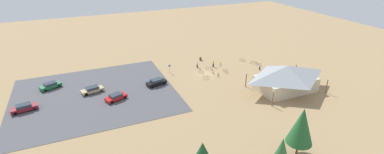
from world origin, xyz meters
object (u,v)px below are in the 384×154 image
bike_pavilion (286,77)px  car_black_inner_stall (156,82)px  bicycle_green_trailside (220,64)px  visitor_by_pavilion (197,64)px  visitor_near_lot (213,63)px  bicycle_blue_lone_west (226,71)px  bicycle_white_edge_south (209,68)px  bicycle_orange_lone_east (242,60)px  pine_far_west (301,126)px  bicycle_purple_back_row (259,65)px  car_maroon_by_curb (24,108)px  bicycle_yellow_yard_front (213,72)px  visitor_at_bikes (260,66)px  trash_bin (201,59)px  bicycle_black_yard_left (218,75)px  bicycle_silver_near_sign (201,72)px  bicycle_teal_by_bin (206,78)px  car_green_second_row (51,86)px  pine_mideast (281,153)px  car_tan_end_stall (92,90)px  car_red_near_entry (116,97)px  lot_sign (170,68)px  bicycle_red_yard_right (254,63)px

bike_pavilion → car_black_inner_stall: 28.13m
bicycle_green_trailside → car_black_inner_stall: size_ratio=0.29×
visitor_by_pavilion → visitor_near_lot: bearing=164.2°
bicycle_blue_lone_west → bicycle_green_trailside: bearing=-102.6°
bicycle_white_edge_south → bicycle_orange_lone_east: size_ratio=1.23×
bike_pavilion → pine_far_west: (12.43, 17.46, 1.84)m
bicycle_purple_back_row → car_maroon_by_curb: bearing=1.4°
bicycle_yellow_yard_front → visitor_at_bikes: bearing=166.9°
trash_bin → car_maroon_by_curb: size_ratio=0.19×
bicycle_black_yard_left → car_black_inner_stall: 14.94m
bicycle_silver_near_sign → bicycle_orange_lone_east: (-13.70, -3.29, -0.04)m
bicycle_teal_by_bin → visitor_by_pavilion: (-0.99, -7.16, 0.55)m
bicycle_orange_lone_east → car_green_second_row: (47.22, -2.38, 0.39)m
bicycle_blue_lone_west → car_maroon_by_curb: size_ratio=0.33×
visitor_by_pavilion → bicycle_blue_lone_west: bearing=132.0°
visitor_by_pavilion → bicycle_silver_near_sign: bearing=80.5°
bicycle_black_yard_left → bicycle_silver_near_sign: bearing=-46.2°
bicycle_blue_lone_west → pine_mideast: bearing=71.7°
visitor_near_lot → bicycle_purple_back_row: bearing=159.7°
trash_bin → car_tan_end_stall: bearing=15.6°
trash_bin → car_black_inner_stall: bearing=33.0°
pine_mideast → bicycle_green_trailside: pine_mideast is taller
car_green_second_row → car_black_inner_stall: size_ratio=0.99×
car_green_second_row → visitor_at_bikes: visitor_at_bikes is taller
pine_far_west → visitor_at_bikes: pine_far_west is taller
bike_pavilion → car_red_near_entry: 35.68m
car_black_inner_stall → bicycle_purple_back_row: bearing=-179.0°
bicycle_silver_near_sign → car_tan_end_stall: car_tan_end_stall is taller
bicycle_silver_near_sign → bicycle_yellow_yard_front: 2.79m
pine_mideast → car_black_inner_stall: size_ratio=1.37×
pine_mideast → car_black_inner_stall: bearing=-78.8°
trash_bin → car_red_near_entry: (24.93, 13.34, 0.25)m
bicycle_yellow_yard_front → lot_sign: bearing=-24.1°
bicycle_blue_lone_west → visitor_near_lot: bearing=-76.6°
bicycle_silver_near_sign → car_green_second_row: bearing=-9.6°
pine_far_west → visitor_by_pavilion: 36.47m
lot_sign → bicycle_black_yard_left: 11.96m
bicycle_yellow_yard_front → pine_mideast: bearing=77.0°
bicycle_purple_back_row → visitor_by_pavilion: visitor_by_pavilion is taller
bicycle_silver_near_sign → visitor_by_pavilion: visitor_by_pavilion is taller
lot_sign → visitor_near_lot: 11.61m
bicycle_yellow_yard_front → bicycle_silver_near_sign: bearing=-15.6°
bicycle_white_edge_south → car_green_second_row: (36.49, -4.02, 0.38)m
bicycle_red_yard_right → bicycle_teal_by_bin: bearing=13.2°
bicycle_teal_by_bin → car_black_inner_stall: bearing=-7.1°
pine_mideast → car_maroon_by_curb: size_ratio=1.35×
bicycle_purple_back_row → car_red_near_entry: 37.27m
bike_pavilion → car_maroon_by_curb: bearing=-13.6°
car_tan_end_stall → visitor_at_bikes: 40.08m
lot_sign → bicycle_yellow_yard_front: bearing=155.9°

